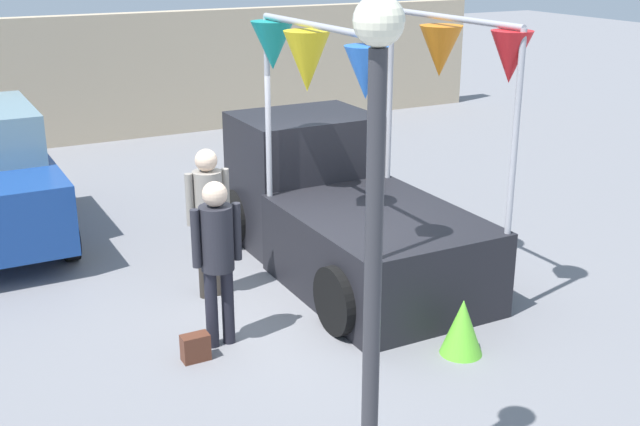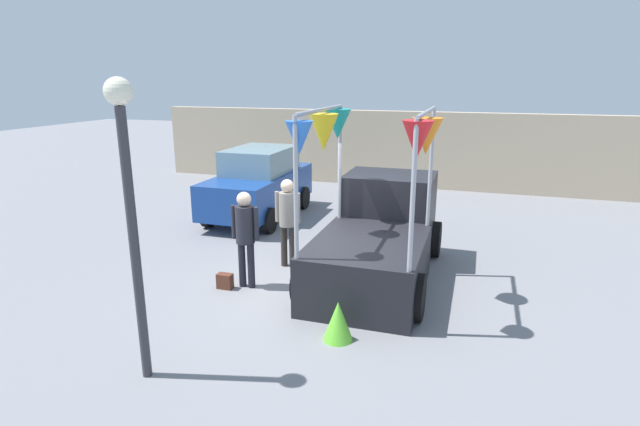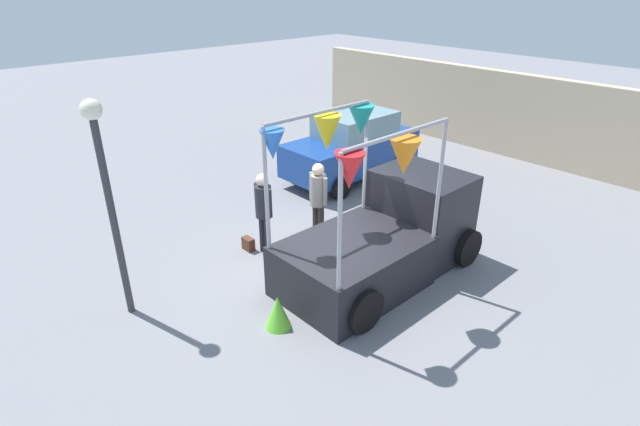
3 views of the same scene
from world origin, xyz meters
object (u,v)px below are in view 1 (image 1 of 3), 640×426
at_px(person_vendor, 208,208).
at_px(street_lamp, 375,199).
at_px(folded_kite_bundle_lime, 462,327).
at_px(person_customer, 217,248).
at_px(handbag, 195,347).
at_px(vendor_truck, 338,199).

height_order(person_vendor, street_lamp, street_lamp).
bearing_deg(folded_kite_bundle_lime, street_lamp, -142.21).
bearing_deg(folded_kite_bundle_lime, person_customer, 147.61).
bearing_deg(handbag, vendor_truck, 32.20).
xyz_separation_m(person_customer, person_vendor, (0.35, 1.19, 0.01)).
relative_size(vendor_truck, handbag, 14.61).
xyz_separation_m(person_customer, street_lamp, (0.01, -2.97, 1.37)).
relative_size(vendor_truck, street_lamp, 1.09).
bearing_deg(person_customer, person_vendor, 73.71).
bearing_deg(handbag, folded_kite_bundle_lime, -24.84).
relative_size(street_lamp, folded_kite_bundle_lime, 6.23).
relative_size(vendor_truck, folded_kite_bundle_lime, 6.82).
distance_m(person_vendor, street_lamp, 4.39).
distance_m(handbag, street_lamp, 3.63).
bearing_deg(handbag, person_customer, 29.74).
bearing_deg(person_customer, vendor_truck, 32.59).
bearing_deg(folded_kite_bundle_lime, handbag, 155.16).
bearing_deg(vendor_truck, handbag, -147.80).
xyz_separation_m(person_customer, folded_kite_bundle_lime, (2.11, -1.34, -0.79)).
bearing_deg(person_vendor, vendor_truck, 5.97).
xyz_separation_m(vendor_truck, person_customer, (-2.16, -1.38, 0.20)).
xyz_separation_m(vendor_truck, person_vendor, (-1.81, -0.19, 0.22)).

